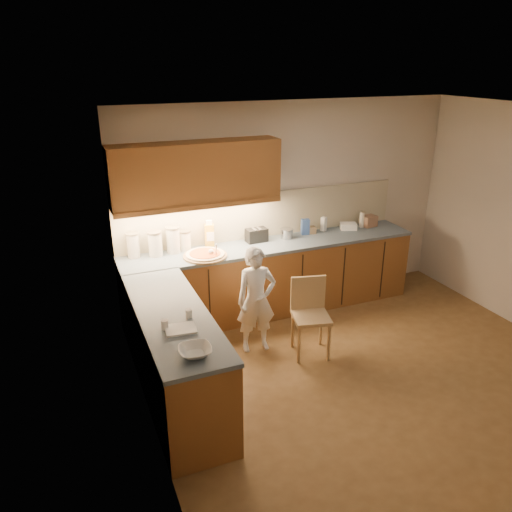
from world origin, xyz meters
The scene contains 24 objects.
room centered at (0.00, 0.00, 1.68)m, with size 4.54×4.50×2.62m.
l_counter centered at (-0.92, 1.25, 0.46)m, with size 3.77×2.62×0.92m.
backsplash centered at (-0.38, 1.99, 1.21)m, with size 3.75×0.02×0.58m, color #B8AE8E.
upper_cabinets centered at (-1.27, 1.82, 1.85)m, with size 1.95×0.36×0.73m.
pizza_on_board centered at (-1.27, 1.59, 0.94)m, with size 0.51×0.51×0.21m.
child centered at (-0.91, 0.92, 0.60)m, with size 0.44×0.29×1.21m, color white.
wooden_chair centered at (-0.39, 0.65, 0.50)m, with size 0.47×0.47×0.86m.
mixing_bowl centered at (-1.95, -0.35, 0.95)m, with size 0.26×0.26×0.06m, color white.
canister_a centered at (-2.04, 1.89, 1.07)m, with size 0.15×0.15×0.30m.
canister_b centered at (-1.79, 1.84, 1.07)m, with size 0.17×0.17×0.30m.
canister_c centered at (-1.58, 1.86, 1.08)m, with size 0.17×0.17×0.32m.
canister_d centered at (-1.43, 1.89, 1.05)m, with size 0.15×0.15×0.25m.
oil_jug centered at (-1.13, 1.89, 1.07)m, with size 0.13×0.10×0.33m.
toaster centered at (-0.53, 1.84, 1.00)m, with size 0.27×0.16×0.17m.
steel_pot centered at (-0.13, 1.81, 0.98)m, with size 0.16×0.16×0.13m.
blue_box centered at (0.16, 1.86, 1.02)m, with size 0.10×0.07×0.20m, color #304E90.
card_box_a centered at (0.24, 1.86, 0.97)m, with size 0.13×0.09×0.09m, color tan.
white_bottle centered at (0.45, 1.89, 1.01)m, with size 0.06×0.06×0.19m, color white.
flat_pack centered at (0.80, 1.82, 0.96)m, with size 0.21×0.15×0.08m, color white.
tall_jar centered at (1.01, 1.83, 1.03)m, with size 0.07×0.07×0.22m.
card_box_b centered at (1.13, 1.82, 0.99)m, with size 0.19×0.15×0.15m, color #A87A5A.
dough_cloth centered at (-1.96, 0.06, 0.93)m, with size 0.26×0.20×0.02m, color white.
spice_jar_a centered at (-2.08, 0.13, 0.96)m, with size 0.06×0.06×0.08m, color silver.
spice_jar_b centered at (-1.83, 0.25, 0.96)m, with size 0.06×0.06×0.08m, color white.
Camera 1 is at (-2.77, -3.59, 3.06)m, focal length 35.00 mm.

